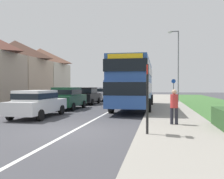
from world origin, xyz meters
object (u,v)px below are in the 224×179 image
at_px(parked_car_black, 87,95).
at_px(bus_stop_sign, 147,94).
at_px(double_decker_bus, 134,82).
at_px(street_lamp_mid, 177,62).
at_px(parked_car_silver, 99,94).
at_px(cycle_route_sign, 174,90).
at_px(pedestrian_at_stop, 174,105).
at_px(parked_car_dark_green, 67,97).
at_px(parked_car_white, 37,102).

height_order(parked_car_black, bus_stop_sign, bus_stop_sign).
relative_size(double_decker_bus, street_lamp_mid, 1.43).
height_order(parked_car_silver, cycle_route_sign, cycle_route_sign).
bearing_deg(cycle_route_sign, pedestrian_at_stop, -93.45).
relative_size(parked_car_dark_green, parked_car_silver, 1.07).
relative_size(parked_car_black, cycle_route_sign, 1.64).
height_order(parked_car_white, cycle_route_sign, cycle_route_sign).
bearing_deg(parked_car_silver, double_decker_bus, -60.83).
distance_m(parked_car_dark_green, street_lamp_mid, 13.20).
bearing_deg(pedestrian_at_stop, parked_car_dark_green, 137.40).
bearing_deg(bus_stop_sign, parked_car_silver, 108.43).
xyz_separation_m(parked_car_black, pedestrian_at_stop, (7.61, -12.26, 0.07)).
relative_size(parked_car_black, bus_stop_sign, 1.59).
distance_m(parked_car_white, parked_car_dark_green, 5.06).
height_order(double_decker_bus, parked_car_silver, double_decker_bus).
bearing_deg(street_lamp_mid, bus_stop_sign, -97.53).
height_order(parked_car_dark_green, street_lamp_mid, street_lamp_mid).
xyz_separation_m(pedestrian_at_stop, cycle_route_sign, (0.91, 15.12, 0.45)).
distance_m(parked_car_white, parked_car_silver, 15.03).
xyz_separation_m(bus_stop_sign, cycle_route_sign, (2.00, 17.53, -0.11)).
xyz_separation_m(parked_car_white, parked_car_dark_green, (-0.07, 5.06, 0.06)).
distance_m(double_decker_bus, parked_car_silver, 10.36).
distance_m(pedestrian_at_stop, street_lamp_mid, 16.46).
distance_m(parked_car_black, parked_car_silver, 4.73).
distance_m(parked_car_black, bus_stop_sign, 16.06).
bearing_deg(pedestrian_at_stop, street_lamp_mid, 85.18).
distance_m(parked_car_dark_green, pedestrian_at_stop, 10.38).
height_order(pedestrian_at_stop, street_lamp_mid, street_lamp_mid).
distance_m(parked_car_silver, street_lamp_mid, 9.61).
relative_size(parked_car_white, pedestrian_at_stop, 2.75).
bearing_deg(double_decker_bus, pedestrian_at_stop, -72.45).
relative_size(double_decker_bus, parked_car_white, 2.40).
bearing_deg(parked_car_white, parked_car_black, 90.20).
relative_size(double_decker_bus, cycle_route_sign, 4.38).
xyz_separation_m(cycle_route_sign, street_lamp_mid, (0.44, 0.92, 2.97)).
bearing_deg(parked_car_silver, cycle_route_sign, -12.48).
xyz_separation_m(bus_stop_sign, street_lamp_mid, (2.44, 18.44, 2.86)).
bearing_deg(parked_car_dark_green, pedestrian_at_stop, -42.60).
xyz_separation_m(parked_car_white, parked_car_black, (-0.04, 10.29, 0.04)).
height_order(parked_car_silver, street_lamp_mid, street_lamp_mid).
relative_size(parked_car_dark_green, parked_car_black, 1.02).
bearing_deg(bus_stop_sign, parked_car_black, 113.97).
height_order(double_decker_bus, pedestrian_at_stop, double_decker_bus).
relative_size(parked_car_black, parked_car_silver, 1.04).
distance_m(double_decker_bus, parked_car_white, 7.97).
distance_m(parked_car_white, parked_car_black, 10.29).
bearing_deg(parked_car_silver, parked_car_dark_green, -90.55).
bearing_deg(double_decker_bus, parked_car_black, 140.06).
xyz_separation_m(double_decker_bus, bus_stop_sign, (1.45, -10.42, -0.60)).
xyz_separation_m(parked_car_dark_green, bus_stop_sign, (6.56, -9.43, 0.61)).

